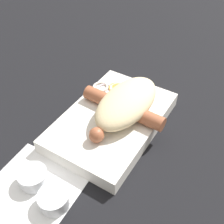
# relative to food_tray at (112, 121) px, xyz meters

# --- Properties ---
(ground_plane) EXTENTS (3.00, 3.00, 0.00)m
(ground_plane) POSITION_rel_food_tray_xyz_m (0.00, 0.00, -0.01)
(ground_plane) COLOR black
(food_tray) EXTENTS (0.26, 0.17, 0.03)m
(food_tray) POSITION_rel_food_tray_xyz_m (0.00, 0.00, 0.00)
(food_tray) COLOR silver
(food_tray) RESTS_ON ground_plane
(bread_roll) EXTENTS (0.17, 0.10, 0.05)m
(bread_roll) POSITION_rel_food_tray_xyz_m (-0.03, 0.02, 0.04)
(bread_roll) COLOR beige
(bread_roll) RESTS_ON food_tray
(sausage) EXTENTS (0.20, 0.17, 0.03)m
(sausage) POSITION_rel_food_tray_xyz_m (-0.02, 0.01, 0.03)
(sausage) COLOR #9E5638
(sausage) RESTS_ON food_tray
(pickled_veggies) EXTENTS (0.05, 0.07, 0.01)m
(pickled_veggies) POSITION_rel_food_tray_xyz_m (-0.07, -0.05, 0.02)
(pickled_veggies) COLOR orange
(pickled_veggies) RESTS_ON food_tray
(napkin) EXTENTS (0.15, 0.15, 0.00)m
(napkin) POSITION_rel_food_tray_xyz_m (0.19, -0.04, -0.01)
(napkin) COLOR white
(napkin) RESTS_ON ground_plane
(condiment_cup_near) EXTENTS (0.05, 0.05, 0.03)m
(condiment_cup_near) POSITION_rel_food_tray_xyz_m (0.18, -0.04, -0.00)
(condiment_cup_near) COLOR silver
(condiment_cup_near) RESTS_ON ground_plane
(condiment_cup_far) EXTENTS (0.05, 0.05, 0.03)m
(condiment_cup_far) POSITION_rel_food_tray_xyz_m (0.19, 0.01, -0.00)
(condiment_cup_far) COLOR silver
(condiment_cup_far) RESTS_ON ground_plane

